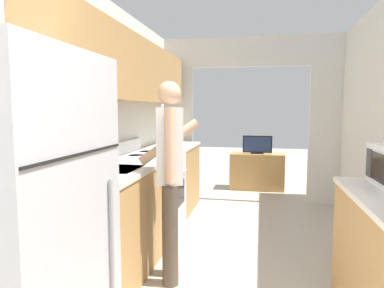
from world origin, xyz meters
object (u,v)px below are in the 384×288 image
object	(u,v)px
refrigerator	(15,228)
range_oven	(152,193)
person	(170,176)
television	(257,145)
tv_cabinet	(257,171)

from	to	relation	value
refrigerator	range_oven	distance (m)	2.28
range_oven	person	size ratio (longest dim) A/B	0.65
person	television	size ratio (longest dim) A/B	3.23
person	range_oven	bearing A→B (deg)	9.69
tv_cabinet	television	bearing A→B (deg)	-90.00
range_oven	person	distance (m)	1.18
television	refrigerator	bearing A→B (deg)	-103.24
person	television	distance (m)	3.49
range_oven	refrigerator	bearing A→B (deg)	-88.76
television	person	bearing A→B (deg)	-100.98
range_oven	person	world-z (taller)	person
refrigerator	person	world-z (taller)	refrigerator
refrigerator	tv_cabinet	bearing A→B (deg)	76.88
person	tv_cabinet	size ratio (longest dim) A/B	1.74
tv_cabinet	person	bearing A→B (deg)	-100.85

